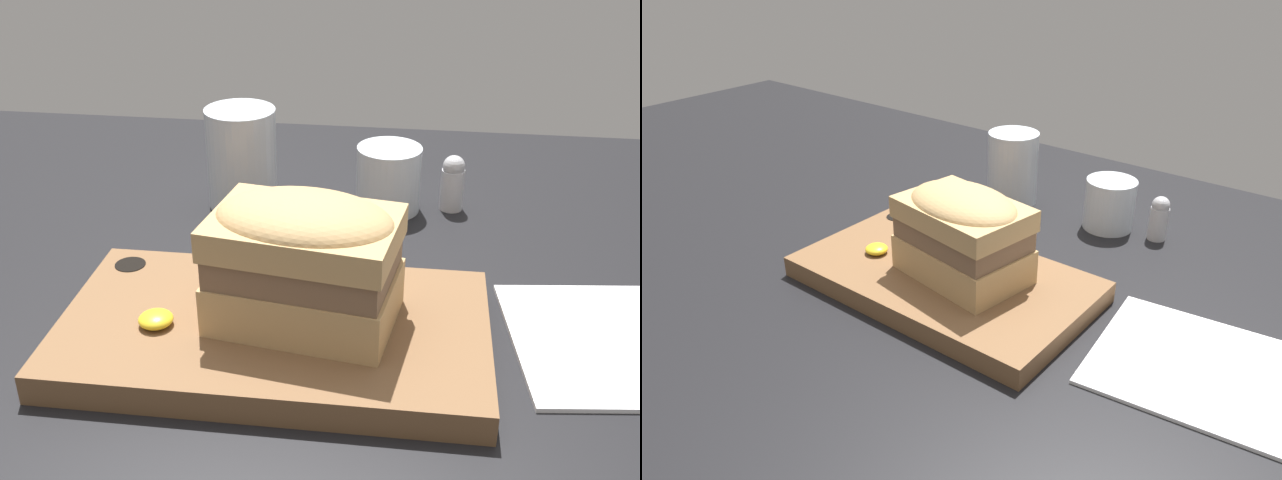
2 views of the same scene
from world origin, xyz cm
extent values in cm
cube|color=black|center=(0.00, 0.00, 1.00)|extent=(199.08, 94.02, 2.00)
cube|color=brown|center=(3.79, -4.50, 3.22)|extent=(33.50, 19.16, 2.44)
cylinder|color=black|center=(-10.28, 2.40, 3.89)|extent=(2.68, 2.68, 1.22)
cube|color=tan|center=(6.17, -4.01, 6.44)|extent=(15.11, 11.35, 4.00)
cube|color=brown|center=(6.17, -4.01, 9.62)|extent=(14.51, 10.89, 2.38)
cube|color=tan|center=(6.17, -4.01, 12.01)|extent=(15.11, 11.35, 2.40)
ellipsoid|color=tan|center=(6.17, -4.01, 13.01)|extent=(14.81, 11.12, 3.60)
ellipsoid|color=gold|center=(-5.09, -6.42, 4.98)|extent=(2.72, 2.72, 1.09)
cylinder|color=silver|center=(-4.25, 21.09, 7.34)|extent=(7.41, 7.41, 10.68)
cylinder|color=silver|center=(-4.25, 21.09, 4.60)|extent=(6.52, 6.52, 4.81)
cylinder|color=silver|center=(11.27, 21.87, 5.48)|extent=(6.81, 6.81, 6.97)
cylinder|color=#33050F|center=(11.27, 21.87, 4.58)|extent=(6.13, 6.13, 4.75)
cube|color=white|center=(32.61, -0.67, 2.20)|extent=(22.03, 19.06, 0.40)
cylinder|color=silver|center=(18.02, 22.70, 4.24)|extent=(2.45, 2.45, 4.47)
sphere|color=#B7B7BC|center=(18.02, 22.70, 6.90)|extent=(2.33, 2.33, 2.33)
camera|label=1|loc=(14.17, -56.03, 39.25)|focal=45.00mm
camera|label=2|loc=(43.66, -51.60, 40.16)|focal=35.00mm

